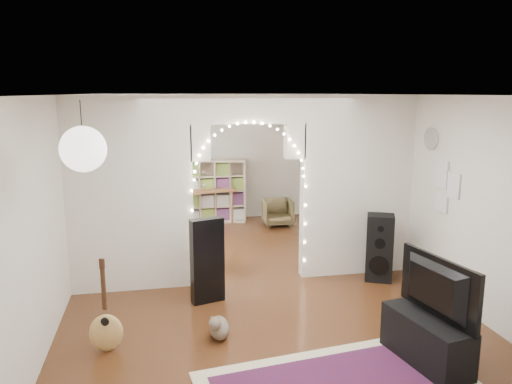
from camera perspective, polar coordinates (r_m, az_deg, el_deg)
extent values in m
plane|color=black|center=(7.54, -0.85, -9.92)|extent=(7.50, 7.50, 0.00)
cube|color=white|center=(7.03, -0.91, 11.06)|extent=(5.00, 7.50, 0.02)
cube|color=silver|center=(10.82, -4.54, 3.95)|extent=(5.00, 0.02, 2.70)
cube|color=silver|center=(3.68, 10.13, -10.91)|extent=(5.00, 0.02, 2.70)
cube|color=silver|center=(7.15, -20.99, -0.58)|extent=(0.02, 7.50, 2.70)
cube|color=silver|center=(8.00, 17.02, 0.87)|extent=(0.02, 7.50, 2.70)
cube|color=silver|center=(7.05, -14.17, -0.32)|extent=(1.70, 0.20, 2.70)
cube|color=silver|center=(7.63, 11.39, 0.67)|extent=(1.70, 0.20, 2.70)
cube|color=silver|center=(7.03, -0.91, 9.43)|extent=(1.60, 0.20, 0.40)
cube|color=white|center=(8.87, -19.02, 2.72)|extent=(0.04, 1.20, 1.40)
cylinder|color=white|center=(7.37, 19.42, 5.77)|extent=(0.03, 0.31, 0.31)
sphere|color=white|center=(4.57, -19.15, 4.66)|extent=(0.40, 0.40, 0.40)
cube|color=black|center=(6.62, -5.59, -7.82)|extent=(0.46, 0.26, 1.14)
ellipsoid|color=tan|center=(5.68, -16.83, -13.74)|extent=(0.37, 0.26, 0.42)
cube|color=#32180E|center=(5.55, -17.04, -10.42)|extent=(0.05, 0.04, 0.49)
cube|color=#32180E|center=(5.46, -17.20, -7.84)|extent=(0.06, 0.05, 0.11)
ellipsoid|color=brown|center=(5.84, -4.23, -15.22)|extent=(0.35, 0.41, 0.25)
sphere|color=brown|center=(5.67, -4.70, -14.73)|extent=(0.19, 0.19, 0.14)
cone|color=brown|center=(5.63, -5.09, -14.10)|extent=(0.05, 0.05, 0.05)
cone|color=brown|center=(5.64, -4.34, -14.05)|extent=(0.05, 0.05, 0.05)
cylinder|color=brown|center=(6.04, -3.67, -15.16)|extent=(0.13, 0.22, 0.08)
cube|color=black|center=(7.59, 13.93, -6.17)|extent=(0.49, 0.46, 0.99)
cylinder|color=black|center=(7.49, 13.87, -8.16)|extent=(0.27, 0.13, 0.29)
cylinder|color=black|center=(7.39, 13.99, -5.75)|extent=(0.15, 0.08, 0.15)
cylinder|color=black|center=(7.33, 14.07, -4.11)|extent=(0.09, 0.05, 0.09)
cube|color=black|center=(5.59, 18.89, -15.70)|extent=(0.58, 1.06, 0.50)
imported|color=black|center=(5.36, 19.28, -10.35)|extent=(0.34, 1.08, 0.62)
cube|color=#C6AE8F|center=(10.66, -4.76, 0.13)|extent=(1.34, 0.56, 1.34)
cube|color=brown|center=(10.59, -6.00, 0.36)|extent=(1.32, 1.00, 0.05)
cylinder|color=brown|center=(10.24, -8.26, -2.23)|extent=(0.05, 0.05, 0.70)
cylinder|color=brown|center=(10.52, -2.75, -1.76)|extent=(0.05, 0.05, 0.70)
cylinder|color=brown|center=(10.85, -9.06, -1.49)|extent=(0.05, 0.05, 0.70)
cylinder|color=brown|center=(11.11, -3.83, -1.07)|extent=(0.05, 0.05, 0.70)
imported|color=white|center=(10.57, -6.01, 1.00)|extent=(0.21, 0.21, 0.19)
imported|color=brown|center=(8.03, -8.29, -6.72)|extent=(0.61, 0.62, 0.53)
imported|color=brown|center=(10.41, 2.50, -2.33)|extent=(0.61, 0.62, 0.55)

